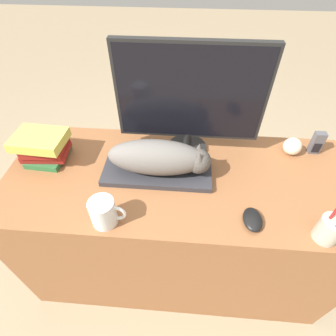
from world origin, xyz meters
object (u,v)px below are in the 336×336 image
(baseball, at_px, (292,146))
(phone, at_px, (317,143))
(keyboard, at_px, (157,172))
(cat, at_px, (162,158))
(coffee_mug, at_px, (104,212))
(book_stack, at_px, (44,147))
(computer_mouse, at_px, (253,219))
(pen_cup, at_px, (330,229))
(monitor, at_px, (190,97))

(baseball, distance_m, phone, 0.11)
(keyboard, xyz_separation_m, phone, (0.70, 0.20, 0.04))
(cat, distance_m, coffee_mug, 0.31)
(baseball, distance_m, book_stack, 1.10)
(cat, distance_m, computer_mouse, 0.41)
(book_stack, bearing_deg, coffee_mug, -41.83)
(keyboard, xyz_separation_m, cat, (0.02, 0.00, 0.09))
(pen_cup, distance_m, baseball, 0.44)
(computer_mouse, relative_size, book_stack, 0.47)
(computer_mouse, distance_m, coffee_mug, 0.53)
(baseball, xyz_separation_m, phone, (0.11, 0.02, 0.01))
(pen_cup, xyz_separation_m, book_stack, (-1.10, 0.31, 0.02))
(keyboard, distance_m, coffee_mug, 0.30)
(coffee_mug, xyz_separation_m, baseball, (0.75, 0.43, -0.01))
(coffee_mug, relative_size, pen_cup, 0.64)
(pen_cup, height_order, phone, pen_cup)
(keyboard, height_order, cat, cat)
(cat, distance_m, book_stack, 0.52)
(coffee_mug, distance_m, pen_cup, 0.76)
(computer_mouse, relative_size, coffee_mug, 0.82)
(cat, xyz_separation_m, coffee_mug, (-0.18, -0.25, -0.04))
(book_stack, bearing_deg, computer_mouse, -17.12)
(cat, bearing_deg, keyboard, 180.00)
(keyboard, bearing_deg, cat, 0.00)
(phone, xyz_separation_m, book_stack, (-1.20, -0.14, 0.02))
(monitor, height_order, pen_cup, monitor)
(monitor, relative_size, phone, 5.51)
(coffee_mug, distance_m, baseball, 0.87)
(pen_cup, bearing_deg, keyboard, 157.43)
(cat, relative_size, monitor, 0.69)
(baseball, bearing_deg, pen_cup, -88.84)
(baseball, bearing_deg, monitor, -178.88)
(cat, xyz_separation_m, book_stack, (-0.52, 0.06, -0.03))
(coffee_mug, bearing_deg, baseball, 29.80)
(cat, height_order, baseball, cat)
(keyboard, xyz_separation_m, computer_mouse, (0.37, -0.21, 0.00))
(cat, bearing_deg, computer_mouse, -31.08)
(computer_mouse, distance_m, pen_cup, 0.24)
(keyboard, distance_m, cat, 0.09)
(monitor, distance_m, coffee_mug, 0.55)
(pen_cup, distance_m, phone, 0.46)
(coffee_mug, xyz_separation_m, phone, (0.86, 0.45, -0.00))
(keyboard, distance_m, book_stack, 0.51)
(monitor, bearing_deg, keyboard, -124.79)
(monitor, height_order, computer_mouse, monitor)
(cat, height_order, coffee_mug, cat)
(coffee_mug, bearing_deg, keyboard, 57.47)
(baseball, bearing_deg, keyboard, -162.82)
(baseball, height_order, book_stack, book_stack)
(baseball, bearing_deg, coffee_mug, -150.20)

